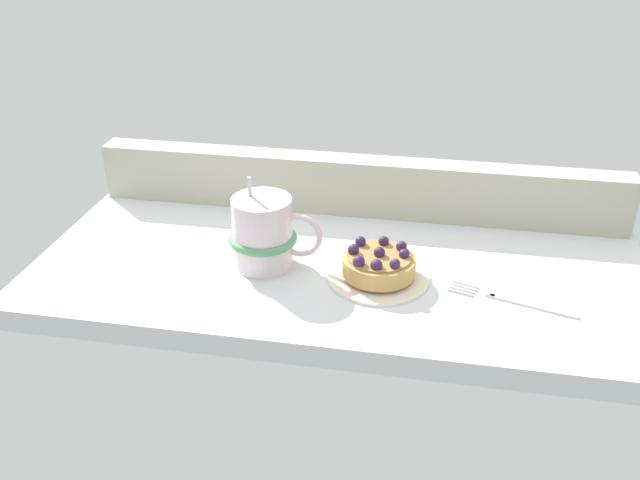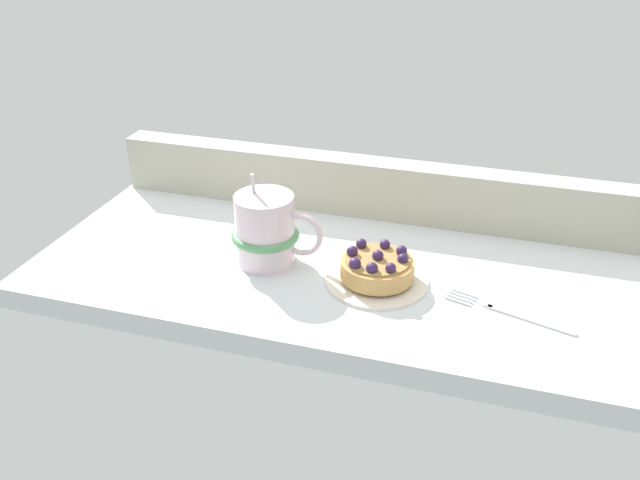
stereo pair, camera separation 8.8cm
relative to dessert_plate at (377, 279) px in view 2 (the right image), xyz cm
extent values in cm
cube|color=silver|center=(-5.63, 3.17, -1.98)|extent=(83.47, 37.75, 3.08)
cube|color=#B2AD99|center=(-5.63, 19.81, 3.97)|extent=(81.80, 4.49, 8.84)
cylinder|color=silver|center=(0.00, 0.00, 0.03)|extent=(13.49, 13.49, 0.96)
cylinder|color=silver|center=(0.00, 0.00, -0.21)|extent=(7.42, 7.42, 0.48)
cylinder|color=tan|center=(0.00, 0.00, 1.69)|extent=(9.60, 9.60, 2.37)
cylinder|color=#A37942|center=(0.00, 0.00, 3.03)|extent=(8.45, 8.45, 0.30)
sphere|color=#331E47|center=(0.00, 0.00, 3.60)|extent=(1.49, 1.49, 1.49)
sphere|color=#331E47|center=(3.18, 0.31, 3.47)|extent=(1.41, 1.41, 1.41)
sphere|color=#331E47|center=(2.70, 2.11, 3.59)|extent=(1.45, 1.45, 1.45)
sphere|color=#331E47|center=(0.25, 3.28, 3.58)|extent=(1.40, 1.40, 1.40)
sphere|color=#331E47|center=(-2.77, 2.41, 3.60)|extent=(1.45, 1.45, 1.45)
sphere|color=#331E47|center=(-3.41, 0.08, 3.62)|extent=(1.50, 1.50, 1.50)
sphere|color=#331E47|center=(-2.32, -2.79, 3.54)|extent=(1.59, 1.59, 1.59)
sphere|color=#331E47|center=(-0.04, -3.19, 3.52)|extent=(1.55, 1.55, 1.55)
sphere|color=#331E47|center=(2.22, -2.62, 3.61)|extent=(1.37, 1.37, 1.37)
cylinder|color=silver|center=(-15.81, 1.01, 4.48)|extent=(8.05, 8.05, 9.86)
torus|color=#569960|center=(-15.81, 1.01, 3.61)|extent=(9.27, 9.27, 1.18)
torus|color=silver|center=(-10.82, 1.01, 4.48)|extent=(6.33, 0.81, 6.33)
cylinder|color=#B7B7BC|center=(-17.42, 1.61, 9.71)|extent=(1.02, 2.27, 5.67)
cube|color=silver|center=(19.55, -3.15, -0.15)|extent=(10.52, 3.73, 0.60)
cube|color=silver|center=(14.39, -1.62, -0.15)|extent=(1.31, 0.88, 0.60)
cube|color=silver|center=(11.35, 0.43, -0.15)|extent=(3.42, 1.22, 0.60)
cube|color=silver|center=(11.14, -0.27, -0.15)|extent=(3.42, 1.22, 0.60)
cube|color=silver|center=(10.93, -0.98, -0.15)|extent=(3.42, 1.22, 0.60)
cube|color=silver|center=(10.72, -1.68, -0.15)|extent=(3.42, 1.22, 0.60)
camera|label=1|loc=(6.06, -75.80, 46.46)|focal=37.77mm
camera|label=2|loc=(14.62, -73.72, 46.46)|focal=37.77mm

